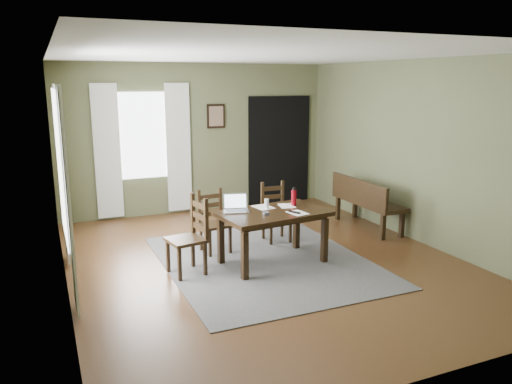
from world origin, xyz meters
name	(u,v)px	position (x,y,z in m)	size (l,w,h in m)	color
ground	(265,262)	(0.00, 0.00, -0.01)	(5.00, 6.00, 0.01)	#492C16
room_shell	(265,128)	(0.00, 0.00, 1.80)	(5.02, 6.02, 2.71)	#575C3C
rug	(265,261)	(0.00, 0.00, 0.01)	(2.60, 3.20, 0.01)	#484848
dining_table	(273,218)	(0.07, -0.09, 0.63)	(1.49, 1.00, 0.70)	black
chair_end	(190,237)	(-1.04, -0.02, 0.48)	(0.50, 0.49, 0.98)	black
chair_back_left	(214,222)	(-0.50, 0.66, 0.43)	(0.42, 0.42, 0.88)	black
chair_back_right	(276,213)	(0.53, 0.77, 0.44)	(0.40, 0.41, 0.88)	black
bench	(365,199)	(2.15, 0.77, 0.50)	(0.47, 1.48, 0.83)	black
laptop	(236,206)	(-0.36, 0.14, 0.77)	(0.38, 0.33, 0.22)	#B7B7BC
computer_mouse	(266,213)	(-0.08, -0.21, 0.73)	(0.06, 0.11, 0.04)	#3F3F42
tv_remote	(294,212)	(0.30, -0.27, 0.72)	(0.05, 0.17, 0.02)	black
drinking_glass	(267,204)	(0.06, 0.08, 0.78)	(0.06, 0.06, 0.13)	silver
water_bottle	(294,197)	(0.47, 0.09, 0.83)	(0.10, 0.10, 0.25)	#AD0D1D
paper_b	(298,213)	(0.33, -0.29, 0.71)	(0.20, 0.26, 0.00)	white
paper_c	(263,207)	(0.05, 0.16, 0.71)	(0.22, 0.29, 0.00)	white
paper_d	(287,206)	(0.37, 0.10, 0.71)	(0.20, 0.26, 0.00)	white
window_left	(60,165)	(-2.47, 0.20, 1.45)	(0.01, 1.30, 1.70)	white
window_back	(143,136)	(-1.00, 2.97, 1.45)	(1.00, 0.01, 1.50)	white
curtain_left_near	(68,202)	(-2.44, -0.62, 1.20)	(0.03, 0.48, 2.30)	silver
curtain_left_far	(61,175)	(-2.44, 1.02, 1.20)	(0.03, 0.48, 2.30)	silver
curtain_back_left	(107,152)	(-1.62, 2.94, 1.20)	(0.44, 0.03, 2.30)	silver
curtain_back_right	(178,148)	(-0.38, 2.94, 1.20)	(0.44, 0.03, 2.30)	silver
framed_picture	(216,116)	(0.35, 2.97, 1.75)	(0.34, 0.03, 0.44)	black
doorway_back	(279,150)	(1.65, 2.97, 1.05)	(1.30, 0.03, 2.10)	black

